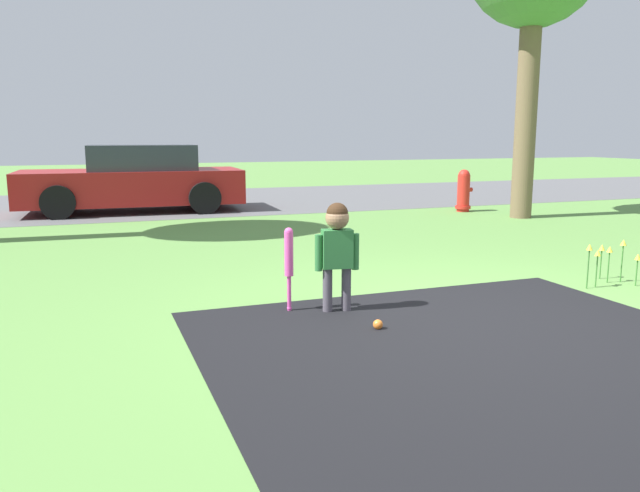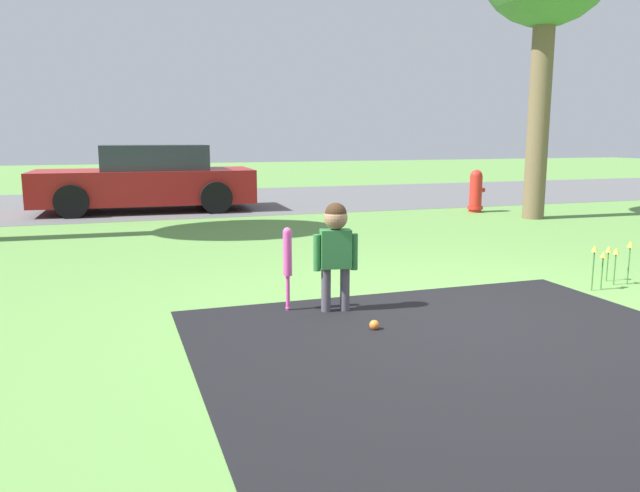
% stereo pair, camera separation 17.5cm
% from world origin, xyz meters
% --- Properties ---
extents(ground_plane, '(60.00, 60.00, 0.00)m').
position_xyz_m(ground_plane, '(0.00, 0.00, 0.00)').
color(ground_plane, '#5B8C42').
extents(street_strip, '(40.00, 6.00, 0.01)m').
position_xyz_m(street_strip, '(0.00, 9.91, 0.00)').
color(street_strip, '#59595B').
rests_on(street_strip, ground).
extents(child, '(0.37, 0.19, 0.91)m').
position_xyz_m(child, '(-0.92, 0.59, 0.59)').
color(child, '#4C4751').
rests_on(child, ground).
extents(baseball_bat, '(0.07, 0.07, 0.70)m').
position_xyz_m(baseball_bat, '(-1.29, 0.74, 0.46)').
color(baseball_bat, '#E54CA5').
rests_on(baseball_bat, ground).
extents(sports_ball, '(0.08, 0.08, 0.08)m').
position_xyz_m(sports_ball, '(-0.82, 0.02, 0.04)').
color(sports_ball, orange).
rests_on(sports_ball, ground).
extents(fire_hydrant, '(0.33, 0.30, 0.81)m').
position_xyz_m(fire_hydrant, '(3.99, 6.19, 0.40)').
color(fire_hydrant, red).
rests_on(fire_hydrant, ground).
extents(parked_car, '(4.18, 1.99, 1.28)m').
position_xyz_m(parked_car, '(-1.94, 8.43, 0.60)').
color(parked_car, maroon).
rests_on(parked_car, ground).
extents(flower_bed, '(0.70, 0.43, 0.44)m').
position_xyz_m(flower_bed, '(1.99, 0.52, 0.31)').
color(flower_bed, '#38702D').
rests_on(flower_bed, ground).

